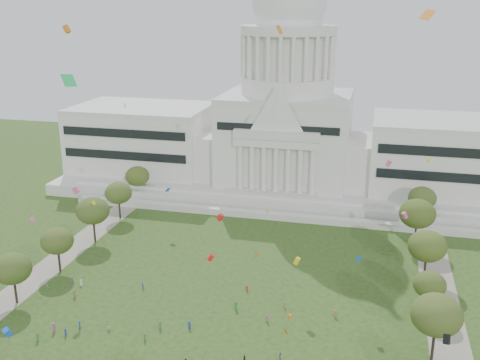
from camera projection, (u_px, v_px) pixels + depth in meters
capitol at (286, 128)px, 198.67m from camera, size 160.00×64.50×91.30m
path_left at (38, 276)px, 138.93m from camera, size 8.00×160.00×0.04m
path_right at (446, 327)px, 117.06m from camera, size 8.00×160.00×0.04m
row_tree_l_2 at (12, 269)px, 123.94m from camera, size 8.42×8.42×11.97m
row_tree_r_2 at (437, 315)px, 103.40m from camera, size 9.55×9.55×13.58m
row_tree_l_3 at (57, 241)px, 139.19m from camera, size 8.12×8.12×11.55m
row_tree_r_3 at (430, 285)px, 119.90m from camera, size 7.01×7.01×9.98m
row_tree_l_4 at (93, 211)px, 155.97m from camera, size 9.29×9.29×13.21m
row_tree_r_4 at (427, 246)px, 133.56m from camera, size 9.19×9.19×13.06m
row_tree_l_5 at (118, 193)px, 173.73m from camera, size 8.33×8.33×11.85m
row_tree_r_5 at (417, 214)px, 152.31m from camera, size 9.82×9.82×13.96m
row_tree_l_6 at (137, 176)px, 190.93m from camera, size 8.19×8.19×11.64m
row_tree_r_6 at (422, 198)px, 168.78m from camera, size 8.42×8.42×11.97m
person_4 at (244, 360)px, 104.82m from camera, size 0.85×1.21×1.87m
person_8 at (109, 326)px, 116.00m from camera, size 0.84×0.80×1.48m
person_10 at (280, 356)px, 106.43m from camera, size 0.70×0.93×1.41m
distant_crowd at (147, 328)px, 115.32m from camera, size 63.60×38.81×1.95m
kite_swarm at (202, 228)px, 100.92m from camera, size 86.67×102.46×65.29m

